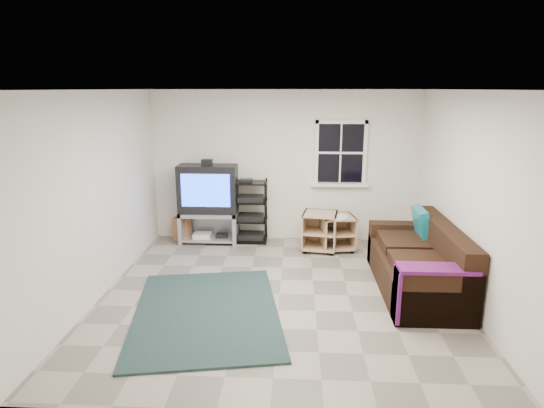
# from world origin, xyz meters

# --- Properties ---
(room) EXTENTS (4.60, 4.62, 4.60)m
(room) POSITION_xyz_m (0.95, 2.27, 1.48)
(room) COLOR gray
(room) RESTS_ON ground
(tv_unit) EXTENTS (0.99, 0.50, 1.46)m
(tv_unit) POSITION_xyz_m (-1.30, 2.03, 0.80)
(tv_unit) COLOR #9999A1
(tv_unit) RESTS_ON ground
(av_rack) EXTENTS (0.55, 0.40, 1.11)m
(av_rack) POSITION_xyz_m (-0.57, 2.08, 0.48)
(av_rack) COLOR black
(av_rack) RESTS_ON ground
(side_table_left) EXTENTS (0.62, 0.62, 0.64)m
(side_table_left) POSITION_xyz_m (0.61, 1.74, 0.34)
(side_table_left) COLOR tan
(side_table_left) RESTS_ON ground
(side_table_right) EXTENTS (0.60, 0.60, 0.61)m
(side_table_right) POSITION_xyz_m (0.89, 1.77, 0.34)
(side_table_right) COLOR tan
(side_table_right) RESTS_ON ground
(sofa) EXTENTS (0.94, 2.13, 0.97)m
(sofa) POSITION_xyz_m (1.84, 0.25, 0.34)
(sofa) COLOR black
(sofa) RESTS_ON ground
(shag_rug) EXTENTS (2.06, 2.58, 0.03)m
(shag_rug) POSITION_xyz_m (-0.86, -0.57, 0.01)
(shag_rug) COLOR black
(shag_rug) RESTS_ON ground
(paper_bag) EXTENTS (0.33, 0.26, 0.41)m
(paper_bag) POSITION_xyz_m (-1.80, 2.08, 0.21)
(paper_bag) COLOR #986C44
(paper_bag) RESTS_ON ground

